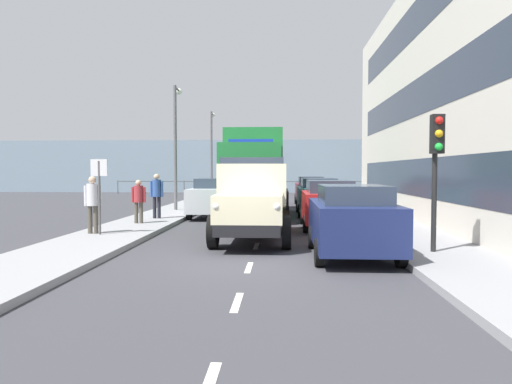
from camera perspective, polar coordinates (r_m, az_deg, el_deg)
ground_plane at (r=20.88m, az=1.27°, el=-3.05°), size 80.00×80.00×0.00m
sidewalk_left at (r=21.21m, az=13.58°, el=-2.83°), size 2.42×41.64×0.15m
sidewalk_right at (r=21.51m, az=-10.86°, el=-2.73°), size 2.42×41.64×0.15m
road_centreline_markings at (r=20.87m, az=1.27°, el=-3.04°), size 0.12×38.42×0.01m
sea_horizon at (r=44.60m, az=2.31°, el=3.16°), size 80.00×0.80×5.00m
seawall_railing at (r=41.01m, az=2.23°, el=1.00°), size 28.08×0.08×1.20m
truck_vintage_cream at (r=13.54m, az=-0.41°, el=-1.11°), size 2.17×5.64×2.43m
lorry_cargo_green at (r=21.28m, az=-0.10°, el=2.65°), size 2.58×8.20×3.87m
car_navy_kerbside_near at (r=11.32m, az=11.64°, el=-3.33°), size 1.91×3.82×1.72m
car_red_kerbside_1 at (r=16.83m, az=8.86°, el=-1.38°), size 1.91×4.06×1.72m
car_teal_kerbside_2 at (r=21.81m, az=7.56°, el=-0.47°), size 1.93×4.44×1.72m
car_maroon_kerbside_3 at (r=27.78m, az=6.62°, el=0.18°), size 1.76×4.34×1.72m
car_silver_oppositeside_0 at (r=20.97m, az=-5.18°, el=-0.58°), size 1.82×4.56×1.72m
pedestrian_couple_b at (r=14.99m, az=-19.31°, el=-0.89°), size 0.53×0.34×1.74m
pedestrian_with_bag at (r=17.48m, az=-14.14°, el=-0.71°), size 0.53×0.34×1.57m
pedestrian_near_railing at (r=19.12m, az=-12.03°, el=-0.00°), size 0.53×0.34×1.79m
traffic_light_near at (r=11.62m, az=21.15°, el=4.50°), size 0.28×0.41×3.20m
lamp_post_promenade at (r=23.43m, az=-9.74°, el=6.81°), size 0.32×1.14×6.07m
lamp_post_far at (r=34.01m, az=-5.42°, el=5.60°), size 0.32×1.14×6.17m
street_sign at (r=14.67m, az=-18.59°, el=1.02°), size 0.50×0.07×2.25m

